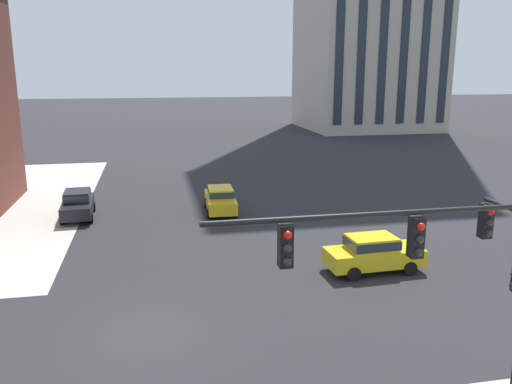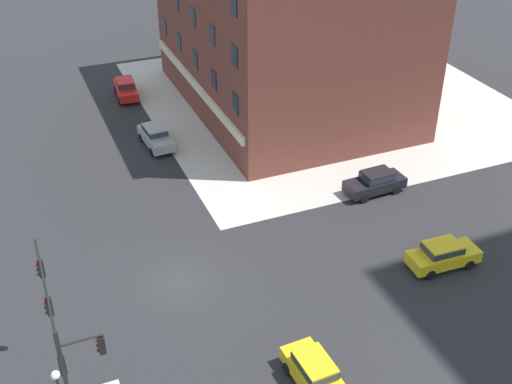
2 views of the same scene
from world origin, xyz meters
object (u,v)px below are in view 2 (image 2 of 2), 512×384
Objects in this scene: car_main_northbound_near at (156,136)px; car_parked_curb at (126,88)px; car_main_northbound_far at (376,181)px; car_main_southbound_far at (443,254)px; traffic_signal_main at (63,346)px; car_cross_westbound at (316,373)px.

car_main_northbound_near is 1.00× the size of car_parked_curb.
car_parked_curb is at bearing -179.82° from car_main_northbound_near.
car_parked_curb is at bearing -151.42° from car_main_northbound_far.
car_main_northbound_far and car_parked_curb have the same top height.
car_main_southbound_far is 0.99× the size of car_parked_curb.
traffic_signal_main is 1.70× the size of car_main_northbound_far.
car_cross_westbound is (14.35, -12.03, 0.00)m from car_main_northbound_far.
car_parked_curb is at bearing -159.47° from car_main_southbound_far.
traffic_signal_main reaches higher than car_parked_curb.
car_parked_curb is (-32.15, -12.04, 0.00)m from car_main_southbound_far.
car_main_southbound_far is 12.63m from car_cross_westbound.
car_main_northbound_far and car_cross_westbound have the same top height.
car_main_northbound_far is at bearing 116.48° from traffic_signal_main.
traffic_signal_main is at bearing -16.63° from car_parked_curb.
car_main_southbound_far is at bearing 96.71° from traffic_signal_main.
traffic_signal_main reaches higher than car_main_northbound_far.
car_main_southbound_far and car_cross_westbound have the same top height.
car_main_northbound_far is (-11.50, 23.08, -3.47)m from traffic_signal_main.
car_parked_curb is at bearing 163.37° from traffic_signal_main.
traffic_signal_main is 26.01m from car_main_northbound_far.
car_main_northbound_near is (-24.37, 10.42, -3.47)m from traffic_signal_main.
car_main_northbound_near and car_main_northbound_far have the same top height.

